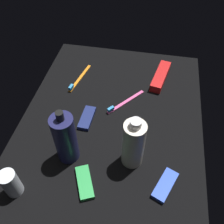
# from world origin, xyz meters

# --- Properties ---
(ground_plane) EXTENTS (0.84, 0.64, 0.01)m
(ground_plane) POSITION_xyz_m (0.00, 0.00, -0.01)
(ground_plane) COLOR black
(lotion_bottle) EXTENTS (0.07, 0.07, 0.21)m
(lotion_bottle) POSITION_xyz_m (-0.18, 0.11, 0.09)
(lotion_bottle) COLOR #1D1E4B
(lotion_bottle) RESTS_ON ground_plane
(bodywash_bottle) EXTENTS (0.06, 0.06, 0.19)m
(bodywash_bottle) POSITION_xyz_m (-0.16, -0.09, 0.09)
(bodywash_bottle) COLOR silver
(bodywash_bottle) RESTS_ON ground_plane
(deodorant_stick) EXTENTS (0.05, 0.05, 0.09)m
(deodorant_stick) POSITION_xyz_m (-0.32, 0.22, 0.05)
(deodorant_stick) COLOR silver
(deodorant_stick) RESTS_ON ground_plane
(toothbrush_pink) EXTENTS (0.15, 0.12, 0.02)m
(toothbrush_pink) POSITION_xyz_m (0.08, -0.03, 0.01)
(toothbrush_pink) COLOR #E55999
(toothbrush_pink) RESTS_ON ground_plane
(toothbrush_orange) EXTENTS (0.18, 0.05, 0.02)m
(toothbrush_orange) POSITION_xyz_m (0.18, 0.17, 0.01)
(toothbrush_orange) COLOR orange
(toothbrush_orange) RESTS_ON ground_plane
(toothpaste_box_red) EXTENTS (0.18, 0.08, 0.03)m
(toothpaste_box_red) POSITION_xyz_m (0.24, -0.16, 0.02)
(toothpaste_box_red) COLOR red
(toothpaste_box_red) RESTS_ON ground_plane
(snack_bar_navy) EXTENTS (0.11, 0.04, 0.01)m
(snack_bar_navy) POSITION_xyz_m (-0.02, 0.09, 0.01)
(snack_bar_navy) COLOR navy
(snack_bar_navy) RESTS_ON ground_plane
(snack_bar_blue) EXTENTS (0.11, 0.08, 0.01)m
(snack_bar_blue) POSITION_xyz_m (-0.23, -0.20, 0.01)
(snack_bar_blue) COLOR blue
(snack_bar_blue) RESTS_ON ground_plane
(snack_bar_green) EXTENTS (0.11, 0.08, 0.01)m
(snack_bar_green) POSITION_xyz_m (-0.27, 0.03, 0.01)
(snack_bar_green) COLOR green
(snack_bar_green) RESTS_ON ground_plane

